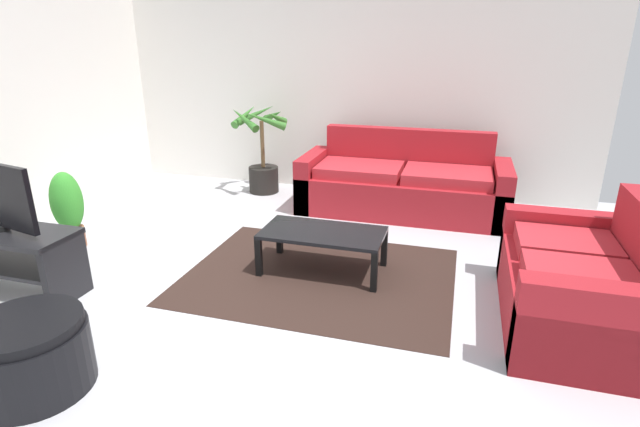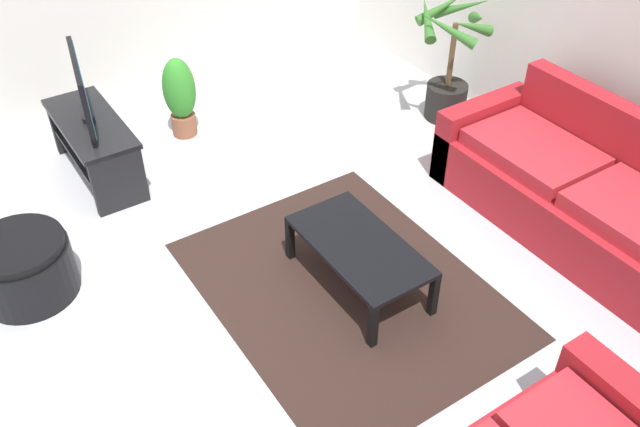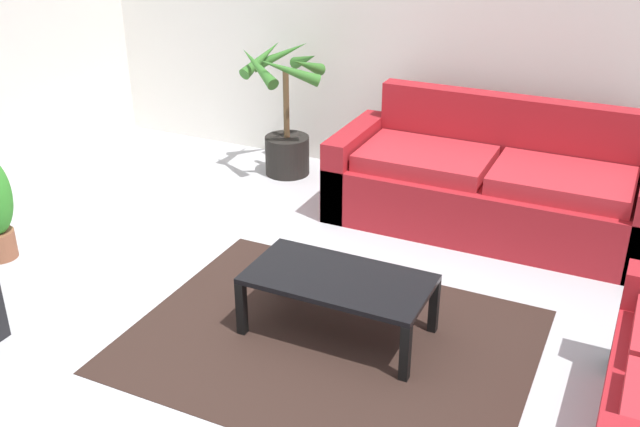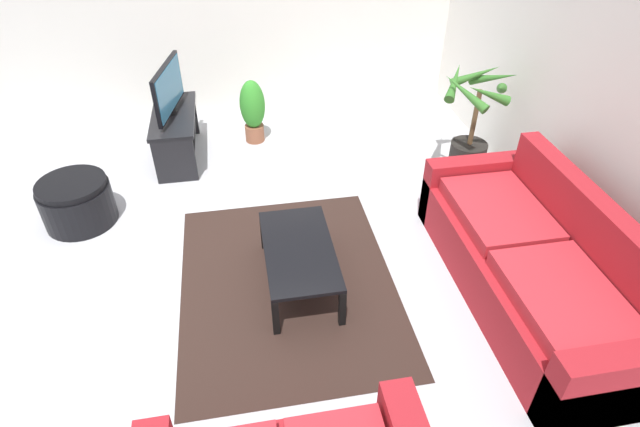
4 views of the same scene
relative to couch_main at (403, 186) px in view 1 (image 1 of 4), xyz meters
The scene contains 10 objects.
ground_plane 2.44m from the couch_main, 109.59° to the right, with size 6.60×6.60×0.00m, color #B2B2B7.
wall_back 1.51m from the couch_main, 138.68° to the left, with size 6.00×0.06×2.70m, color silver.
couch_main is the anchor object (origin of this frame).
couch_loveseat 2.51m from the couch_main, 54.27° to the right, with size 0.90×1.44×0.90m.
tv_stand 3.83m from the couch_main, 134.09° to the right, with size 1.10×0.45×0.52m.
coffee_table 1.78m from the couch_main, 104.54° to the right, with size 1.02×0.54×0.37m.
area_rug 1.90m from the couch_main, 103.78° to the right, with size 2.20×1.70×0.01m, color black.
potted_palm 1.85m from the couch_main, behind, with size 0.76×0.79×1.11m.
potted_plant_small 3.45m from the couch_main, 146.58° to the right, with size 0.29×0.29×0.74m.
ottoman 3.96m from the couch_main, 114.05° to the right, with size 0.64×0.64×0.43m.
Camera 1 is at (1.41, -3.08, 1.89)m, focal length 27.40 mm.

